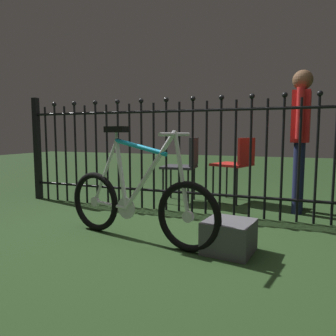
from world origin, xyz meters
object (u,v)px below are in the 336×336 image
at_px(bicycle, 137,202).
at_px(chair_red, 237,162).
at_px(person_visitor, 301,130).
at_px(display_crate, 229,236).
at_px(chair_charcoal, 185,163).

bearing_deg(bicycle, chair_red, 73.07).
bearing_deg(person_visitor, display_crate, -108.52).
relative_size(chair_charcoal, person_visitor, 0.53).
xyz_separation_m(chair_red, chair_charcoal, (-0.62, -0.22, -0.02)).
bearing_deg(bicycle, person_visitor, 49.83).
bearing_deg(display_crate, bicycle, -179.80).
distance_m(bicycle, person_visitor, 2.02).
height_order(chair_red, display_crate, chair_red).
distance_m(chair_charcoal, person_visitor, 1.40).
bearing_deg(chair_charcoal, bicycle, -86.78).
bearing_deg(chair_red, chair_charcoal, -160.59).
bearing_deg(chair_charcoal, display_crate, -61.27).
xyz_separation_m(chair_charcoal, person_visitor, (1.33, -0.06, 0.41)).
relative_size(bicycle, chair_red, 1.79).
distance_m(chair_red, chair_charcoal, 0.66).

